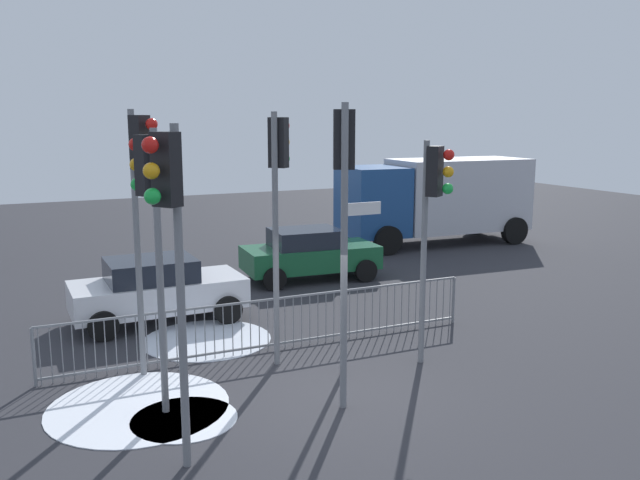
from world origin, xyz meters
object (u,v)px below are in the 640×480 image
at_px(delivery_truck, 437,197).
at_px(car_green_trailing, 309,253).
at_px(traffic_light_mid_left, 344,188).
at_px(direction_sign_post, 346,274).
at_px(traffic_light_rear_left, 141,184).
at_px(car_white_far, 157,289).
at_px(traffic_light_rear_right, 433,202).
at_px(traffic_light_foreground_left, 170,223).
at_px(traffic_light_foreground_right, 150,208).
at_px(traffic_light_mid_right, 278,182).

bearing_deg(delivery_truck, car_green_trailing, 28.36).
relative_size(traffic_light_mid_left, direction_sign_post, 1.43).
bearing_deg(delivery_truck, traffic_light_rear_left, 38.15).
relative_size(car_white_far, delivery_truck, 0.53).
bearing_deg(traffic_light_rear_right, traffic_light_foreground_left, -15.70).
bearing_deg(car_white_far, direction_sign_post, -63.36).
bearing_deg(traffic_light_foreground_right, traffic_light_foreground_left, -124.26).
xyz_separation_m(traffic_light_mid_left, delivery_truck, (9.50, 11.06, -1.77)).
relative_size(traffic_light_mid_left, traffic_light_rear_right, 1.15).
xyz_separation_m(traffic_light_rear_left, traffic_light_mid_right, (2.39, -0.31, -0.02)).
bearing_deg(traffic_light_mid_left, direction_sign_post, 83.85).
height_order(traffic_light_rear_right, traffic_light_mid_right, traffic_light_mid_right).
xyz_separation_m(traffic_light_mid_left, car_white_far, (-1.80, 5.73, -2.74)).
xyz_separation_m(traffic_light_rear_left, car_white_far, (0.80, 3.23, -2.68)).
bearing_deg(traffic_light_rear_right, traffic_light_foreground_right, -36.63).
height_order(traffic_light_foreground_right, traffic_light_rear_right, traffic_light_foreground_right).
xyz_separation_m(traffic_light_rear_right, delivery_truck, (7.21, 10.14, -1.32)).
height_order(traffic_light_foreground_left, direction_sign_post, traffic_light_foreground_left).
distance_m(traffic_light_mid_left, traffic_light_mid_right, 2.21).
height_order(traffic_light_foreground_right, car_green_trailing, traffic_light_foreground_right).
bearing_deg(direction_sign_post, traffic_light_rear_left, 155.53).
xyz_separation_m(traffic_light_rear_right, car_white_far, (-4.09, 4.81, -2.29)).
bearing_deg(traffic_light_rear_left, delivery_truck, 173.00).
distance_m(traffic_light_mid_right, car_green_trailing, 7.10).
relative_size(traffic_light_rear_right, delivery_truck, 0.58).
bearing_deg(car_white_far, delivery_truck, 24.33).
height_order(traffic_light_mid_right, car_green_trailing, traffic_light_mid_right).
bearing_deg(car_green_trailing, traffic_light_rear_right, -91.74).
relative_size(traffic_light_rear_left, delivery_truck, 0.66).
relative_size(traffic_light_rear_left, traffic_light_rear_right, 1.13).
xyz_separation_m(traffic_light_foreground_left, traffic_light_rear_right, (5.17, 1.87, -0.24)).
bearing_deg(car_white_far, traffic_light_foreground_right, -102.21).
bearing_deg(traffic_light_foreground_left, traffic_light_mid_left, -106.18).
height_order(traffic_light_rear_left, direction_sign_post, traffic_light_rear_left).
height_order(traffic_light_rear_right, delivery_truck, traffic_light_rear_right).
relative_size(traffic_light_foreground_left, delivery_truck, 0.63).
xyz_separation_m(direction_sign_post, delivery_truck, (8.88, 9.96, -0.13)).
bearing_deg(car_white_far, traffic_light_mid_left, -73.47).
distance_m(traffic_light_rear_left, traffic_light_mid_right, 2.41).
height_order(traffic_light_mid_left, direction_sign_post, traffic_light_mid_left).
relative_size(traffic_light_rear_right, direction_sign_post, 1.25).
bearing_deg(traffic_light_foreground_left, traffic_light_rear_left, -39.18).
bearing_deg(car_green_trailing, direction_sign_post, -105.14).
height_order(traffic_light_foreground_right, car_white_far, traffic_light_foreground_right).
distance_m(traffic_light_foreground_right, traffic_light_mid_right, 2.81).
height_order(traffic_light_rear_left, traffic_light_mid_left, traffic_light_mid_left).
height_order(traffic_light_mid_left, traffic_light_foreground_right, traffic_light_mid_left).
relative_size(traffic_light_foreground_left, car_white_far, 1.18).
relative_size(traffic_light_rear_left, traffic_light_mid_right, 1.01).
height_order(traffic_light_rear_left, traffic_light_foreground_left, traffic_light_rear_left).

